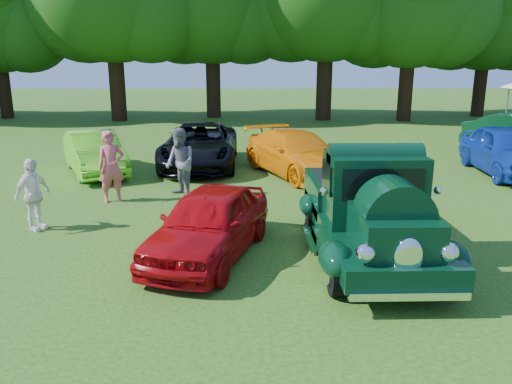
{
  "coord_description": "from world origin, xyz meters",
  "views": [
    {
      "loc": [
        -1.3,
        -8.09,
        3.63
      ],
      "look_at": [
        -1.06,
        1.49,
        1.1
      ],
      "focal_mm": 35.0,
      "sensor_mm": 36.0,
      "label": 1
    }
  ],
  "objects_px": {
    "back_car_orange": "(297,153)",
    "back_car_black": "(200,145)",
    "hero_pickup": "(368,211)",
    "red_convertible": "(209,223)",
    "back_car_lime": "(94,153)",
    "back_car_blue": "(507,150)",
    "spectator_grey": "(180,163)",
    "spectator_pink": "(111,167)",
    "spectator_white": "(33,195)"
  },
  "relations": [
    {
      "from": "back_car_orange",
      "to": "back_car_black",
      "type": "bearing_deg",
      "value": 133.86
    },
    {
      "from": "hero_pickup",
      "to": "back_car_black",
      "type": "xyz_separation_m",
      "value": [
        -3.9,
        8.35,
        -0.12
      ]
    },
    {
      "from": "red_convertible",
      "to": "back_car_lime",
      "type": "bearing_deg",
      "value": 137.67
    },
    {
      "from": "hero_pickup",
      "to": "back_car_blue",
      "type": "relative_size",
      "value": 1.1
    },
    {
      "from": "back_car_blue",
      "to": "spectator_grey",
      "type": "distance_m",
      "value": 10.65
    },
    {
      "from": "hero_pickup",
      "to": "red_convertible",
      "type": "relative_size",
      "value": 1.33
    },
    {
      "from": "hero_pickup",
      "to": "spectator_grey",
      "type": "xyz_separation_m",
      "value": [
        -4.1,
        4.34,
        0.07
      ]
    },
    {
      "from": "back_car_lime",
      "to": "spectator_grey",
      "type": "bearing_deg",
      "value": -69.14
    },
    {
      "from": "hero_pickup",
      "to": "spectator_pink",
      "type": "xyz_separation_m",
      "value": [
        -5.84,
        3.88,
        0.07
      ]
    },
    {
      "from": "spectator_grey",
      "to": "spectator_white",
      "type": "distance_m",
      "value": 3.97
    },
    {
      "from": "back_car_blue",
      "to": "spectator_white",
      "type": "xyz_separation_m",
      "value": [
        -13.22,
        -5.26,
        0.0
      ]
    },
    {
      "from": "spectator_pink",
      "to": "red_convertible",
      "type": "bearing_deg",
      "value": -77.93
    },
    {
      "from": "back_car_black",
      "to": "spectator_white",
      "type": "xyz_separation_m",
      "value": [
        -3.07,
        -6.75,
        0.05
      ]
    },
    {
      "from": "back_car_blue",
      "to": "spectator_pink",
      "type": "distance_m",
      "value": 12.45
    },
    {
      "from": "back_car_lime",
      "to": "back_car_blue",
      "type": "relative_size",
      "value": 0.89
    },
    {
      "from": "hero_pickup",
      "to": "spectator_pink",
      "type": "relative_size",
      "value": 2.74
    },
    {
      "from": "back_car_lime",
      "to": "spectator_grey",
      "type": "distance_m",
      "value": 4.39
    },
    {
      "from": "back_car_black",
      "to": "hero_pickup",
      "type": "bearing_deg",
      "value": -64.65
    },
    {
      "from": "red_convertible",
      "to": "back_car_lime",
      "type": "height_order",
      "value": "back_car_lime"
    },
    {
      "from": "spectator_grey",
      "to": "back_car_blue",
      "type": "bearing_deg",
      "value": 69.39
    },
    {
      "from": "hero_pickup",
      "to": "back_car_black",
      "type": "distance_m",
      "value": 9.21
    },
    {
      "from": "hero_pickup",
      "to": "red_convertible",
      "type": "distance_m",
      "value": 3.04
    },
    {
      "from": "red_convertible",
      "to": "spectator_grey",
      "type": "xyz_separation_m",
      "value": [
        -1.07,
        4.34,
        0.28
      ]
    },
    {
      "from": "back_car_orange",
      "to": "spectator_grey",
      "type": "xyz_separation_m",
      "value": [
        -3.46,
        -2.63,
        0.23
      ]
    },
    {
      "from": "back_car_black",
      "to": "spectator_grey",
      "type": "bearing_deg",
      "value": -92.57
    },
    {
      "from": "back_car_blue",
      "to": "back_car_orange",
      "type": "bearing_deg",
      "value": -175.96
    },
    {
      "from": "spectator_pink",
      "to": "back_car_black",
      "type": "bearing_deg",
      "value": 42.67
    },
    {
      "from": "hero_pickup",
      "to": "spectator_pink",
      "type": "bearing_deg",
      "value": 146.43
    },
    {
      "from": "back_car_black",
      "to": "spectator_pink",
      "type": "relative_size",
      "value": 2.88
    },
    {
      "from": "hero_pickup",
      "to": "back_car_lime",
      "type": "relative_size",
      "value": 1.23
    },
    {
      "from": "spectator_pink",
      "to": "spectator_grey",
      "type": "distance_m",
      "value": 1.8
    },
    {
      "from": "back_car_lime",
      "to": "spectator_pink",
      "type": "xyz_separation_m",
      "value": [
        1.46,
        -3.46,
        0.25
      ]
    },
    {
      "from": "back_car_black",
      "to": "spectator_grey",
      "type": "distance_m",
      "value": 4.02
    },
    {
      "from": "red_convertible",
      "to": "spectator_white",
      "type": "bearing_deg",
      "value": 175.33
    },
    {
      "from": "spectator_grey",
      "to": "spectator_white",
      "type": "relative_size",
      "value": 1.18
    },
    {
      "from": "hero_pickup",
      "to": "back_car_blue",
      "type": "xyz_separation_m",
      "value": [
        6.24,
        6.86,
        -0.08
      ]
    },
    {
      "from": "back_car_black",
      "to": "red_convertible",
      "type": "bearing_deg",
      "value": -83.74
    },
    {
      "from": "spectator_pink",
      "to": "back_car_lime",
      "type": "bearing_deg",
      "value": 89.03
    },
    {
      "from": "back_car_blue",
      "to": "back_car_lime",
      "type": "bearing_deg",
      "value": -177.11
    },
    {
      "from": "red_convertible",
      "to": "back_car_black",
      "type": "xyz_separation_m",
      "value": [
        -0.87,
        8.35,
        0.09
      ]
    },
    {
      "from": "back_car_blue",
      "to": "spectator_white",
      "type": "relative_size",
      "value": 2.92
    },
    {
      "from": "hero_pickup",
      "to": "back_car_lime",
      "type": "height_order",
      "value": "hero_pickup"
    },
    {
      "from": "back_car_orange",
      "to": "red_convertible",
      "type": "bearing_deg",
      "value": -132.02
    },
    {
      "from": "red_convertible",
      "to": "back_car_black",
      "type": "bearing_deg",
      "value": 113.42
    },
    {
      "from": "back_car_orange",
      "to": "spectator_grey",
      "type": "height_order",
      "value": "spectator_grey"
    },
    {
      "from": "hero_pickup",
      "to": "spectator_white",
      "type": "relative_size",
      "value": 3.22
    },
    {
      "from": "hero_pickup",
      "to": "back_car_orange",
      "type": "height_order",
      "value": "hero_pickup"
    },
    {
      "from": "red_convertible",
      "to": "back_car_lime",
      "type": "distance_m",
      "value": 8.5
    },
    {
      "from": "back_car_blue",
      "to": "hero_pickup",
      "type": "bearing_deg",
      "value": -127.4
    },
    {
      "from": "back_car_lime",
      "to": "back_car_blue",
      "type": "distance_m",
      "value": 13.55
    }
  ]
}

